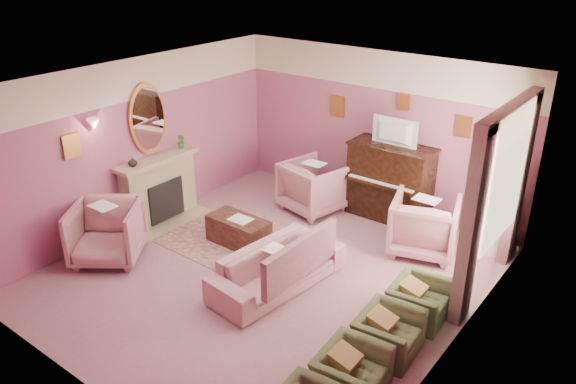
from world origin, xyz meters
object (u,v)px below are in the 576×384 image
Objects in this scene: sofa at (277,261)px; olive_chair_b at (352,366)px; floral_armchair_left at (314,184)px; floral_armchair_front at (106,230)px; olive_chair_c at (389,328)px; television at (393,130)px; floral_armchair_right at (424,222)px; side_table at (493,229)px; olive_chair_d at (420,295)px; piano at (390,183)px; coffee_table at (239,231)px.

sofa is 2.19m from olive_chair_b.
floral_armchair_left is at bearing 113.49° from sofa.
floral_armchair_front is 4.44m from olive_chair_c.
television is 1.64m from floral_armchair_right.
sofa is 2.91× the size of side_table.
television reaches higher than olive_chair_c.
television is at bearing 126.42° from olive_chair_d.
piano is at bearing 143.13° from floral_armchair_right.
sofa is at bearing -119.08° from floral_armchair_right.
olive_chair_c is at bearing -92.56° from side_table.
television is 0.80× the size of coffee_table.
floral_armchair_left and floral_armchair_right have the same top height.
floral_armchair_front is 1.44× the size of side_table.
olive_chair_d is (0.70, -1.60, -0.17)m from floral_armchair_right.
television is at bearing 145.01° from floral_armchair_right.
side_table reaches higher than olive_chair_b.
floral_armchair_right is 1.30× the size of olive_chair_d.
olive_chair_c is (3.12, -0.86, 0.11)m from coffee_table.
side_table is at bearing 9.75° from floral_armchair_left.
floral_armchair_left is at bearing 65.82° from floral_armchair_front.
olive_chair_b is (4.38, -0.13, -0.17)m from floral_armchair_front.
floral_armchair_left is 3.08m from side_table.
side_table is (0.14, 3.13, 0.02)m from olive_chair_c.
television is at bearing 113.31° from olive_chair_b.
olive_chair_c is 1.00× the size of olive_chair_d.
sofa is 2.02× the size of floral_armchair_left.
television is at bearing -90.00° from piano.
side_table is at bearing 40.24° from floral_armchair_front.
piano reaches higher than floral_armchair_left.
floral_armchair_left reaches higher than side_table.
piano is 2.00× the size of side_table.
coffee_table is at bearing -121.63° from piano.
floral_armchair_front is 4.38m from olive_chair_b.
piano is 0.69× the size of sofa.
coffee_table is at bearing 50.99° from floral_armchair_front.
floral_armchair_right is (1.00, -0.70, -1.10)m from television.
sofa reaches higher than olive_chair_b.
piano is at bearing 113.05° from olive_chair_b.
coffee_table is at bearing -145.12° from side_table.
olive_chair_d is (1.70, -2.35, -0.32)m from piano.
sofa is at bearing -66.51° from floral_armchair_left.
piano is 4.70m from floral_armchair_front.
coffee_table is (-1.43, -2.32, -0.43)m from piano.
olive_chair_c is at bearing -73.93° from floral_armchair_right.
floral_armchair_right is at bearing 102.14° from olive_chair_b.
olive_chair_c is at bearing -42.03° from floral_armchair_left.
floral_armchair_front is (-2.68, -3.81, -1.10)m from television.
floral_armchair_left is at bearing 148.28° from olive_chair_d.
coffee_table is 0.99× the size of floral_armchair_right.
floral_armchair_front is at bearing -129.01° from coffee_table.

